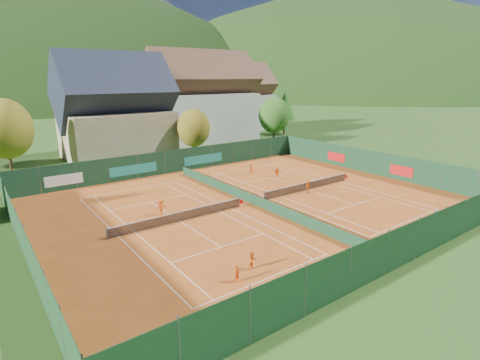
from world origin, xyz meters
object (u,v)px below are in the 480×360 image
chalet (116,114)px  player_right_far_b (277,172)px  hotel_block_a (202,102)px  player_left_mid (252,260)px  player_left_near (237,273)px  player_left_far (161,207)px  player_right_near (308,187)px  player_right_far_a (251,169)px  ball_hopper (437,213)px  hotel_block_b (237,101)px

chalet → player_right_far_b: 27.23m
hotel_block_a → player_right_far_b: hotel_block_a is taller
hotel_block_a → player_left_mid: size_ratio=16.73×
player_left_near → player_right_far_b: (18.88, 17.37, 0.06)m
player_left_far → player_right_near: 16.05m
player_left_near → player_left_mid: 1.86m
player_right_near → player_right_far_a: (0.35, 10.46, -0.07)m
chalet → ball_hopper: bearing=-72.2°
ball_hopper → player_right_far_b: bearing=95.3°
hotel_block_a → player_left_far: (-24.68, -33.54, -6.61)m
player_left_far → player_right_far_b: (17.69, 3.85, -0.13)m
ball_hopper → player_right_far_b: (-1.78, 19.29, 0.10)m
player_left_far → player_right_far_a: player_left_far is taller
ball_hopper → player_left_far: (-19.46, 15.44, 0.22)m
player_left_far → chalet: bearing=-93.2°
player_left_far → player_right_far_a: (16.04, 7.07, -0.14)m
hotel_block_a → hotel_block_b: (14.00, 8.00, -0.76)m
hotel_block_a → player_right_near: bearing=-103.7°
hotel_block_a → player_right_far_a: hotel_block_a is taller
hotel_block_b → player_left_near: hotel_block_b is taller
hotel_block_a → player_left_near: hotel_block_a is taller
ball_hopper → hotel_block_b: bearing=71.4°
chalet → player_right_far_b: (12.00, -23.70, -5.97)m
chalet → player_left_mid: chalet is taller
player_right_near → player_right_far_a: player_right_near is taller
player_left_mid → player_left_far: (-0.55, 12.85, 0.13)m
player_right_near → player_left_far: bearing=148.1°
hotel_block_a → hotel_block_b: bearing=29.7°
ball_hopper → player_right_far_b: player_right_far_b is taller
hotel_block_b → player_right_far_b: (-21.00, -37.70, -5.97)m
ball_hopper → player_right_near: bearing=107.4°
player_right_far_a → ball_hopper: bearing=81.2°
hotel_block_b → player_right_far_b: bearing=-119.1°
hotel_block_a → player_left_far: 42.17m
player_right_near → player_right_far_b: bearing=54.9°
chalet → player_left_near: 42.07m
hotel_block_b → player_left_mid: hotel_block_b is taller
chalet → player_left_near: (-6.87, -41.07, -6.03)m
player_right_near → hotel_block_a: bearing=56.7°
player_left_near → player_right_near: size_ratio=0.84×
player_left_mid → player_right_far_b: (17.14, 16.70, 0.01)m
chalet → ball_hopper: (13.78, -42.99, -6.07)m
player_left_mid → player_right_near: (15.14, 9.46, 0.06)m
player_left_mid → player_right_near: player_right_near is taller
player_left_near → player_left_mid: (1.74, 0.67, 0.05)m
player_right_near → player_right_far_a: bearing=68.4°
player_left_near → player_right_far_b: player_right_far_b is taller
hotel_block_a → player_right_far_b: size_ratio=16.60×
chalet → ball_hopper: 45.55m
player_right_far_b → player_left_near: bearing=33.9°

